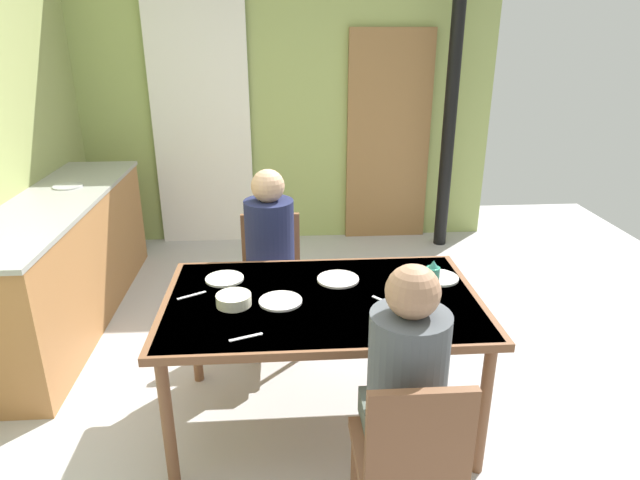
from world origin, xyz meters
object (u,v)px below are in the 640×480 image
object	(u,v)px
water_bottle_green_near	(432,288)
person_far_diner	(270,240)
chair_near_diner	(410,456)
dining_table	(322,309)
chair_far_diner	(271,273)
person_near_diner	(407,371)
kitchen_counter	(61,261)
serving_bowl_center	(234,300)

from	to	relation	value
water_bottle_green_near	person_far_diner	bearing A→B (deg)	131.44
chair_near_diner	dining_table	bearing A→B (deg)	107.69
dining_table	chair_far_diner	size ratio (longest dim) A/B	1.80
person_near_diner	water_bottle_green_near	size ratio (longest dim) A/B	2.98
kitchen_counter	chair_near_diner	bearing A→B (deg)	-45.90
chair_far_diner	person_near_diner	bearing A→B (deg)	109.18
chair_far_diner	serving_bowl_center	size ratio (longest dim) A/B	5.12
water_bottle_green_near	dining_table	bearing A→B (deg)	161.47
person_far_diner	water_bottle_green_near	world-z (taller)	person_far_diner
kitchen_counter	person_near_diner	distance (m)	2.83
dining_table	serving_bowl_center	distance (m)	0.44
chair_near_diner	person_far_diner	world-z (taller)	person_far_diner
person_near_diner	water_bottle_green_near	xyz separation A→B (m)	(0.23, 0.53, 0.08)
person_far_diner	kitchen_counter	bearing A→B (deg)	-20.21
kitchen_counter	dining_table	bearing A→B (deg)	-35.44
chair_near_diner	chair_far_diner	distance (m)	1.76
chair_far_diner	kitchen_counter	bearing A→B (deg)	-15.46
dining_table	serving_bowl_center	xyz separation A→B (m)	(-0.43, -0.04, 0.09)
person_far_diner	serving_bowl_center	world-z (taller)	person_far_diner
kitchen_counter	water_bottle_green_near	size ratio (longest dim) A/B	9.05
dining_table	person_near_diner	distance (m)	0.76
dining_table	person_far_diner	size ratio (longest dim) A/B	2.04
person_near_diner	person_far_diner	bearing A→B (deg)	110.89
chair_near_diner	chair_far_diner	world-z (taller)	same
dining_table	water_bottle_green_near	world-z (taller)	water_bottle_green_near
person_near_diner	serving_bowl_center	bearing A→B (deg)	136.67
person_far_diner	serving_bowl_center	size ratio (longest dim) A/B	4.53
chair_near_diner	serving_bowl_center	distance (m)	1.09
person_near_diner	serving_bowl_center	world-z (taller)	person_near_diner
dining_table	person_far_diner	world-z (taller)	person_far_diner
chair_near_diner	serving_bowl_center	world-z (taller)	chair_near_diner
kitchen_counter	person_near_diner	world-z (taller)	person_near_diner
person_far_diner	serving_bowl_center	distance (m)	0.76
person_far_diner	water_bottle_green_near	bearing A→B (deg)	131.44
chair_far_diner	dining_table	bearing A→B (deg)	107.76
dining_table	serving_bowl_center	size ratio (longest dim) A/B	9.24
person_near_diner	serving_bowl_center	distance (m)	0.96
person_far_diner	chair_far_diner	bearing A→B (deg)	-90.00
kitchen_counter	person_far_diner	xyz separation A→B (m)	(1.49, -0.55, 0.33)
kitchen_counter	person_far_diner	size ratio (longest dim) A/B	3.03
chair_near_diner	serving_bowl_center	bearing A→B (deg)	131.29
chair_near_diner	person_far_diner	bearing A→B (deg)	109.18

